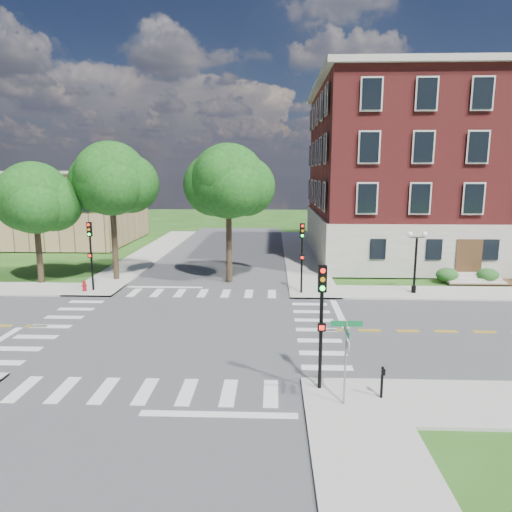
{
  "coord_description": "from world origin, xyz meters",
  "views": [
    {
      "loc": [
        4.84,
        -23.25,
        8.25
      ],
      "look_at": [
        3.81,
        4.32,
        3.2
      ],
      "focal_mm": 32.0,
      "sensor_mm": 36.0,
      "label": 1
    }
  ],
  "objects_px": {
    "twin_lamp_west": "(416,258)",
    "street_sign_pole": "(346,346)",
    "traffic_signal_nw": "(91,247)",
    "fire_hydrant": "(84,286)",
    "traffic_signal_ne": "(302,249)",
    "push_button_post": "(382,381)",
    "traffic_signal_se": "(322,311)"
  },
  "relations": [
    {
      "from": "traffic_signal_ne",
      "to": "traffic_signal_nw",
      "type": "xyz_separation_m",
      "value": [
        -14.59,
        0.16,
        0.0
      ]
    },
    {
      "from": "fire_hydrant",
      "to": "traffic_signal_nw",
      "type": "bearing_deg",
      "value": 30.0
    },
    {
      "from": "traffic_signal_ne",
      "to": "push_button_post",
      "type": "height_order",
      "value": "traffic_signal_ne"
    },
    {
      "from": "traffic_signal_nw",
      "to": "push_button_post",
      "type": "relative_size",
      "value": 4.0
    },
    {
      "from": "traffic_signal_nw",
      "to": "twin_lamp_west",
      "type": "height_order",
      "value": "traffic_signal_nw"
    },
    {
      "from": "fire_hydrant",
      "to": "street_sign_pole",
      "type": "bearing_deg",
      "value": -44.13
    },
    {
      "from": "twin_lamp_west",
      "to": "fire_hydrant",
      "type": "bearing_deg",
      "value": -178.91
    },
    {
      "from": "street_sign_pole",
      "to": "traffic_signal_nw",
      "type": "bearing_deg",
      "value": 134.41
    },
    {
      "from": "traffic_signal_ne",
      "to": "traffic_signal_nw",
      "type": "height_order",
      "value": "same"
    },
    {
      "from": "traffic_signal_nw",
      "to": "street_sign_pole",
      "type": "bearing_deg",
      "value": -45.59
    },
    {
      "from": "traffic_signal_nw",
      "to": "push_button_post",
      "type": "bearing_deg",
      "value": -42.06
    },
    {
      "from": "traffic_signal_ne",
      "to": "street_sign_pole",
      "type": "height_order",
      "value": "traffic_signal_ne"
    },
    {
      "from": "twin_lamp_west",
      "to": "push_button_post",
      "type": "bearing_deg",
      "value": -110.62
    },
    {
      "from": "traffic_signal_ne",
      "to": "street_sign_pole",
      "type": "xyz_separation_m",
      "value": [
        0.6,
        -15.34,
        -0.88
      ]
    },
    {
      "from": "traffic_signal_se",
      "to": "street_sign_pole",
      "type": "height_order",
      "value": "traffic_signal_se"
    },
    {
      "from": "street_sign_pole",
      "to": "fire_hydrant",
      "type": "height_order",
      "value": "street_sign_pole"
    },
    {
      "from": "traffic_signal_nw",
      "to": "twin_lamp_west",
      "type": "distance_m",
      "value": 22.34
    },
    {
      "from": "traffic_signal_nw",
      "to": "fire_hydrant",
      "type": "xyz_separation_m",
      "value": [
        -0.5,
        -0.29,
        -2.72
      ]
    },
    {
      "from": "traffic_signal_ne",
      "to": "push_button_post",
      "type": "relative_size",
      "value": 4.0
    },
    {
      "from": "street_sign_pole",
      "to": "push_button_post",
      "type": "relative_size",
      "value": 2.58
    },
    {
      "from": "traffic_signal_se",
      "to": "street_sign_pole",
      "type": "xyz_separation_m",
      "value": [
        0.75,
        -1.2,
        -0.88
      ]
    },
    {
      "from": "traffic_signal_ne",
      "to": "fire_hydrant",
      "type": "height_order",
      "value": "traffic_signal_ne"
    },
    {
      "from": "traffic_signal_nw",
      "to": "push_button_post",
      "type": "xyz_separation_m",
      "value": [
        16.63,
        -15.0,
        -2.39
      ]
    },
    {
      "from": "traffic_signal_ne",
      "to": "twin_lamp_west",
      "type": "height_order",
      "value": "traffic_signal_ne"
    },
    {
      "from": "push_button_post",
      "to": "fire_hydrant",
      "type": "height_order",
      "value": "push_button_post"
    },
    {
      "from": "traffic_signal_nw",
      "to": "traffic_signal_se",
      "type": "bearing_deg",
      "value": -44.73
    },
    {
      "from": "traffic_signal_se",
      "to": "street_sign_pole",
      "type": "bearing_deg",
      "value": -58.02
    },
    {
      "from": "traffic_signal_ne",
      "to": "traffic_signal_nw",
      "type": "bearing_deg",
      "value": 179.36
    },
    {
      "from": "push_button_post",
      "to": "fire_hydrant",
      "type": "bearing_deg",
      "value": 139.33
    },
    {
      "from": "traffic_signal_nw",
      "to": "street_sign_pole",
      "type": "xyz_separation_m",
      "value": [
        15.19,
        -15.5,
        -0.88
      ]
    },
    {
      "from": "twin_lamp_west",
      "to": "street_sign_pole",
      "type": "xyz_separation_m",
      "value": [
        -7.14,
        -15.65,
        -0.21
      ]
    },
    {
      "from": "twin_lamp_west",
      "to": "street_sign_pole",
      "type": "bearing_deg",
      "value": -114.52
    }
  ]
}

